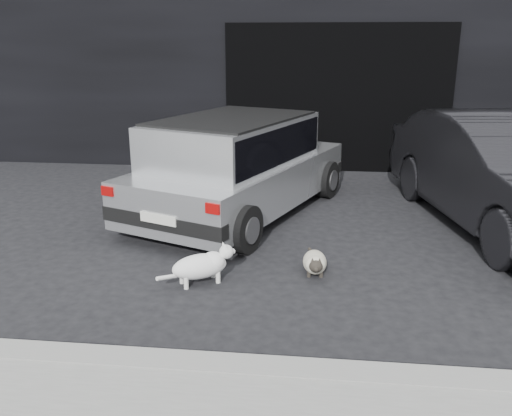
# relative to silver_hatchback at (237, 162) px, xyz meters

# --- Properties ---
(ground) EXTENTS (80.00, 80.00, 0.00)m
(ground) POSITION_rel_silver_hatchback_xyz_m (0.41, -1.20, -0.74)
(ground) COLOR black
(ground) RESTS_ON ground
(building_facade) EXTENTS (34.00, 4.00, 5.00)m
(building_facade) POSITION_rel_silver_hatchback_xyz_m (1.41, 4.80, 1.76)
(building_facade) COLOR black
(building_facade) RESTS_ON ground
(garage_opening) EXTENTS (4.00, 0.10, 2.60)m
(garage_opening) POSITION_rel_silver_hatchback_xyz_m (1.41, 2.79, 0.56)
(garage_opening) COLOR black
(garage_opening) RESTS_ON ground
(curb) EXTENTS (18.00, 0.25, 0.12)m
(curb) POSITION_rel_silver_hatchback_xyz_m (1.41, -3.80, -0.68)
(curb) COLOR gray
(curb) RESTS_ON ground
(silver_hatchback) EXTENTS (2.88, 4.00, 1.35)m
(silver_hatchback) POSITION_rel_silver_hatchback_xyz_m (0.00, 0.00, 0.00)
(silver_hatchback) COLOR silver
(silver_hatchback) RESTS_ON ground
(second_car) EXTENTS (2.36, 4.59, 1.44)m
(second_car) POSITION_rel_silver_hatchback_xyz_m (3.44, -0.21, -0.02)
(second_car) COLOR black
(second_car) RESTS_ON ground
(cat_siamese) EXTENTS (0.27, 0.73, 0.25)m
(cat_siamese) POSITION_rel_silver_hatchback_xyz_m (1.09, -1.91, -0.62)
(cat_siamese) COLOR beige
(cat_siamese) RESTS_ON ground
(cat_white) EXTENTS (0.72, 0.55, 0.39)m
(cat_white) POSITION_rel_silver_hatchback_xyz_m (-0.01, -2.26, -0.55)
(cat_white) COLOR white
(cat_white) RESTS_ON ground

